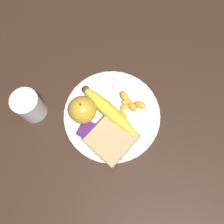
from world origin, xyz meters
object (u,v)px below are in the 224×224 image
at_px(juice_glass, 30,106).
at_px(banana, 108,110).
at_px(apple, 82,110).
at_px(fork, 111,112).
at_px(bread_slice, 111,138).
at_px(plate, 112,115).
at_px(jam_packet, 87,131).

height_order(juice_glass, banana, juice_glass).
xyz_separation_m(apple, fork, (0.04, -0.06, -0.04)).
bearing_deg(bread_slice, banana, 31.62).
bearing_deg(juice_glass, apple, -69.89).
distance_m(apple, bread_slice, 0.11).
height_order(plate, bread_slice, bread_slice).
xyz_separation_m(juice_glass, apple, (0.05, -0.13, 0.01)).
distance_m(apple, banana, 0.07).
relative_size(plate, bread_slice, 1.94).
height_order(fork, jam_packet, jam_packet).
xyz_separation_m(apple, bread_slice, (-0.03, -0.10, -0.03)).
height_order(juice_glass, bread_slice, juice_glass).
bearing_deg(jam_packet, plate, -27.96).
xyz_separation_m(banana, fork, (0.00, -0.01, -0.02)).
xyz_separation_m(plate, juice_glass, (-0.08, 0.20, 0.03)).
bearing_deg(fork, apple, -77.42).
bearing_deg(apple, jam_packet, -141.12).
relative_size(plate, apple, 3.20).
height_order(plate, juice_glass, juice_glass).
xyz_separation_m(apple, banana, (0.03, -0.06, -0.02)).
bearing_deg(banana, juice_glass, 113.67).
distance_m(banana, fork, 0.02).
xyz_separation_m(plate, jam_packet, (-0.07, 0.04, 0.01)).
bearing_deg(apple, banana, -58.79).
xyz_separation_m(apple, jam_packet, (-0.04, -0.03, -0.03)).
bearing_deg(apple, fork, -59.68).
bearing_deg(fork, plate, 31.23).
height_order(apple, banana, apple).
relative_size(plate, juice_glass, 3.13).
bearing_deg(banana, jam_packet, 160.64).
bearing_deg(banana, fork, -68.27).
relative_size(apple, jam_packet, 1.73).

